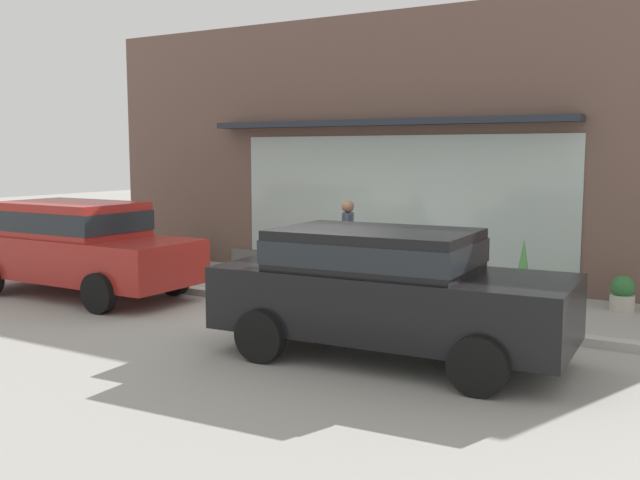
{
  "coord_description": "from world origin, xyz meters",
  "views": [
    {
      "loc": [
        6.41,
        -10.1,
        2.56
      ],
      "look_at": [
        -0.37,
        1.2,
        0.95
      ],
      "focal_mm": 40.74,
      "sensor_mm": 36.0,
      "label": 1
    }
  ],
  "objects_px": {
    "parked_car_black": "(385,285)",
    "potted_plant_low_front": "(523,272)",
    "parked_car_red": "(77,243)",
    "potted_plant_corner_tall": "(622,294)",
    "fire_hydrant": "(309,273)",
    "potted_plant_trailing_edge": "(317,256)",
    "pedestrian_with_handbag": "(348,239)",
    "potted_plant_near_hydrant": "(409,279)",
    "potted_plant_window_center": "(192,251)",
    "potted_plant_window_right": "(374,265)"
  },
  "relations": [
    {
      "from": "parked_car_red",
      "to": "potted_plant_corner_tall",
      "type": "distance_m",
      "value": 9.36
    },
    {
      "from": "parked_car_red",
      "to": "parked_car_black",
      "type": "bearing_deg",
      "value": -6.87
    },
    {
      "from": "parked_car_red",
      "to": "potted_plant_window_center",
      "type": "height_order",
      "value": "parked_car_red"
    },
    {
      "from": "potted_plant_low_front",
      "to": "potted_plant_window_right",
      "type": "xyz_separation_m",
      "value": [
        -3.03,
        0.38,
        -0.17
      ]
    },
    {
      "from": "fire_hydrant",
      "to": "potted_plant_corner_tall",
      "type": "height_order",
      "value": "fire_hydrant"
    },
    {
      "from": "fire_hydrant",
      "to": "pedestrian_with_handbag",
      "type": "xyz_separation_m",
      "value": [
        0.43,
        0.66,
        0.57
      ]
    },
    {
      "from": "parked_car_black",
      "to": "potted_plant_near_hydrant",
      "type": "relative_size",
      "value": 10.25
    },
    {
      "from": "parked_car_red",
      "to": "potted_plant_window_center",
      "type": "bearing_deg",
      "value": 99.76
    },
    {
      "from": "parked_car_black",
      "to": "potted_plant_low_front",
      "type": "distance_m",
      "value": 4.34
    },
    {
      "from": "parked_car_black",
      "to": "potted_plant_trailing_edge",
      "type": "relative_size",
      "value": 5.28
    },
    {
      "from": "parked_car_red",
      "to": "potted_plant_corner_tall",
      "type": "bearing_deg",
      "value": 23.01
    },
    {
      "from": "fire_hydrant",
      "to": "potted_plant_low_front",
      "type": "distance_m",
      "value": 3.71
    },
    {
      "from": "pedestrian_with_handbag",
      "to": "fire_hydrant",
      "type": "bearing_deg",
      "value": -58.9
    },
    {
      "from": "parked_car_red",
      "to": "potted_plant_near_hydrant",
      "type": "height_order",
      "value": "parked_car_red"
    },
    {
      "from": "parked_car_black",
      "to": "parked_car_red",
      "type": "bearing_deg",
      "value": 169.7
    },
    {
      "from": "potted_plant_trailing_edge",
      "to": "potted_plant_low_front",
      "type": "bearing_deg",
      "value": -3.37
    },
    {
      "from": "fire_hydrant",
      "to": "potted_plant_window_right",
      "type": "bearing_deg",
      "value": 77.43
    },
    {
      "from": "fire_hydrant",
      "to": "parked_car_red",
      "type": "relative_size",
      "value": 0.19
    },
    {
      "from": "potted_plant_window_right",
      "to": "potted_plant_near_hydrant",
      "type": "height_order",
      "value": "potted_plant_window_right"
    },
    {
      "from": "fire_hydrant",
      "to": "parked_car_black",
      "type": "relative_size",
      "value": 0.19
    },
    {
      "from": "potted_plant_low_front",
      "to": "potted_plant_trailing_edge",
      "type": "distance_m",
      "value": 4.28
    },
    {
      "from": "pedestrian_with_handbag",
      "to": "potted_plant_corner_tall",
      "type": "height_order",
      "value": "pedestrian_with_handbag"
    },
    {
      "from": "fire_hydrant",
      "to": "potted_plant_trailing_edge",
      "type": "distance_m",
      "value": 1.88
    },
    {
      "from": "potted_plant_window_center",
      "to": "parked_car_black",
      "type": "bearing_deg",
      "value": -32.98
    },
    {
      "from": "potted_plant_corner_tall",
      "to": "pedestrian_with_handbag",
      "type": "bearing_deg",
      "value": -168.82
    },
    {
      "from": "potted_plant_near_hydrant",
      "to": "potted_plant_low_front",
      "type": "bearing_deg",
      "value": 2.04
    },
    {
      "from": "potted_plant_low_front",
      "to": "potted_plant_corner_tall",
      "type": "bearing_deg",
      "value": 5.06
    },
    {
      "from": "parked_car_black",
      "to": "potted_plant_window_center",
      "type": "height_order",
      "value": "parked_car_black"
    },
    {
      "from": "pedestrian_with_handbag",
      "to": "potted_plant_near_hydrant",
      "type": "height_order",
      "value": "pedestrian_with_handbag"
    },
    {
      "from": "pedestrian_with_handbag",
      "to": "potted_plant_window_right",
      "type": "bearing_deg",
      "value": 155.13
    },
    {
      "from": "parked_car_black",
      "to": "potted_plant_low_front",
      "type": "xyz_separation_m",
      "value": [
        0.53,
        4.29,
        -0.39
      ]
    },
    {
      "from": "potted_plant_low_front",
      "to": "potted_plant_window_right",
      "type": "relative_size",
      "value": 1.51
    },
    {
      "from": "parked_car_black",
      "to": "potted_plant_window_center",
      "type": "bearing_deg",
      "value": 143.67
    },
    {
      "from": "parked_car_red",
      "to": "potted_plant_corner_tall",
      "type": "xyz_separation_m",
      "value": [
        8.6,
        3.64,
        -0.66
      ]
    },
    {
      "from": "pedestrian_with_handbag",
      "to": "potted_plant_near_hydrant",
      "type": "bearing_deg",
      "value": 100.84
    },
    {
      "from": "fire_hydrant",
      "to": "parked_car_red",
      "type": "xyz_separation_m",
      "value": [
        -3.59,
        -2.07,
        0.53
      ]
    },
    {
      "from": "potted_plant_near_hydrant",
      "to": "potted_plant_window_center",
      "type": "bearing_deg",
      "value": 175.7
    },
    {
      "from": "pedestrian_with_handbag",
      "to": "potted_plant_low_front",
      "type": "bearing_deg",
      "value": 78.24
    },
    {
      "from": "fire_hydrant",
      "to": "potted_plant_window_center",
      "type": "xyz_separation_m",
      "value": [
        -4.25,
        1.77,
        -0.12
      ]
    },
    {
      "from": "parked_car_black",
      "to": "potted_plant_window_right",
      "type": "xyz_separation_m",
      "value": [
        -2.49,
        4.67,
        -0.56
      ]
    },
    {
      "from": "potted_plant_corner_tall",
      "to": "potted_plant_window_center",
      "type": "height_order",
      "value": "potted_plant_window_center"
    },
    {
      "from": "potted_plant_window_right",
      "to": "parked_car_black",
      "type": "bearing_deg",
      "value": -61.88
    },
    {
      "from": "potted_plant_trailing_edge",
      "to": "potted_plant_near_hydrant",
      "type": "bearing_deg",
      "value": -8.45
    },
    {
      "from": "potted_plant_window_center",
      "to": "fire_hydrant",
      "type": "bearing_deg",
      "value": -22.64
    },
    {
      "from": "potted_plant_corner_tall",
      "to": "potted_plant_window_right",
      "type": "height_order",
      "value": "potted_plant_window_right"
    },
    {
      "from": "potted_plant_trailing_edge",
      "to": "potted_plant_near_hydrant",
      "type": "relative_size",
      "value": 1.94
    },
    {
      "from": "potted_plant_low_front",
      "to": "potted_plant_window_center",
      "type": "height_order",
      "value": "potted_plant_low_front"
    },
    {
      "from": "pedestrian_with_handbag",
      "to": "parked_car_red",
      "type": "distance_m",
      "value": 4.86
    },
    {
      "from": "parked_car_red",
      "to": "potted_plant_near_hydrant",
      "type": "relative_size",
      "value": 10.42
    },
    {
      "from": "parked_car_black",
      "to": "potted_plant_corner_tall",
      "type": "bearing_deg",
      "value": 61.17
    }
  ]
}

